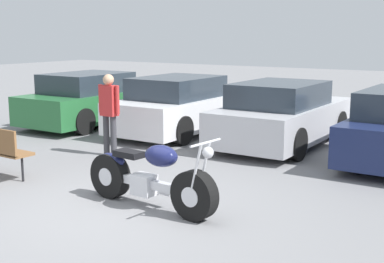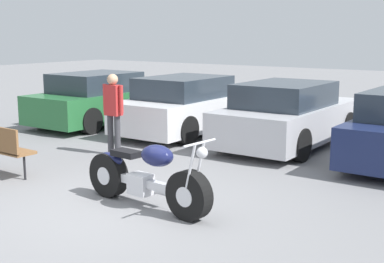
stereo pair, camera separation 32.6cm
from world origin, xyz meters
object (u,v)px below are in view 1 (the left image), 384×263
parked_car_green (93,100)px  motorcycle (149,178)px  parked_car_white (181,106)px  person_standing (109,108)px  parked_car_silver (283,115)px

parked_car_green → motorcycle: bearing=-40.6°
parked_car_white → person_standing: (0.19, -2.85, 0.31)m
parked_car_silver → person_standing: (-2.49, -2.86, 0.31)m
person_standing → parked_car_silver: bearing=49.0°
motorcycle → parked_car_white: bearing=119.4°
motorcycle → parked_car_white: 5.78m
parked_car_white → parked_car_silver: size_ratio=1.00×
motorcycle → parked_car_silver: size_ratio=0.55×
motorcycle → person_standing: person_standing is taller
person_standing → parked_car_green: bearing=138.3°
parked_car_green → parked_car_white: (2.68, 0.30, 0.00)m
parked_car_white → person_standing: 2.88m
motorcycle → parked_car_white: size_ratio=0.55×
parked_car_white → parked_car_silver: 2.68m
motorcycle → parked_car_white: parked_car_white is taller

